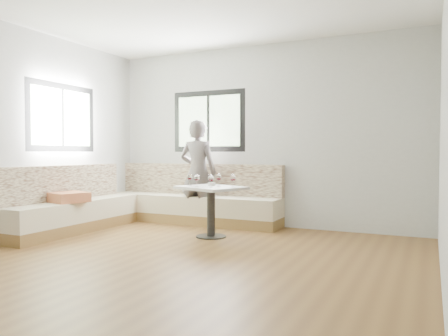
% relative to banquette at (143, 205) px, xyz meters
% --- Properties ---
extents(room, '(5.01, 5.01, 2.81)m').
position_rel_banquette_xyz_m(room, '(1.51, -1.54, 1.08)').
color(room, brown).
rests_on(room, ground).
extents(banquette, '(2.90, 2.80, 0.95)m').
position_rel_banquette_xyz_m(banquette, '(0.00, 0.00, 0.00)').
color(banquette, brown).
rests_on(banquette, ground).
extents(table, '(1.01, 0.91, 0.68)m').
position_rel_banquette_xyz_m(table, '(1.34, -0.30, 0.18)').
color(table, black).
rests_on(table, ground).
extents(person, '(0.63, 0.44, 1.64)m').
position_rel_banquette_xyz_m(person, '(0.70, 0.50, 0.49)').
color(person, '#534B4B').
rests_on(person, ground).
extents(olive_ramekin, '(0.11, 0.11, 0.04)m').
position_rel_banquette_xyz_m(olive_ramekin, '(1.29, -0.19, 0.37)').
color(olive_ramekin, white).
rests_on(olive_ramekin, table).
extents(wine_glass_a, '(0.08, 0.08, 0.17)m').
position_rel_banquette_xyz_m(wine_glass_a, '(1.03, -0.34, 0.47)').
color(wine_glass_a, white).
rests_on(wine_glass_a, table).
extents(wine_glass_b, '(0.08, 0.08, 0.17)m').
position_rel_banquette_xyz_m(wine_glass_b, '(1.22, -0.48, 0.47)').
color(wine_glass_b, white).
rests_on(wine_glass_b, table).
extents(wine_glass_c, '(0.08, 0.08, 0.17)m').
position_rel_banquette_xyz_m(wine_glass_c, '(1.44, -0.51, 0.47)').
color(wine_glass_c, white).
rests_on(wine_glass_c, table).
extents(wine_glass_d, '(0.08, 0.08, 0.17)m').
position_rel_banquette_xyz_m(wine_glass_d, '(1.41, -0.23, 0.47)').
color(wine_glass_d, white).
rests_on(wine_glass_d, table).
extents(wine_glass_e, '(0.08, 0.08, 0.17)m').
position_rel_banquette_xyz_m(wine_glass_e, '(1.66, -0.30, 0.47)').
color(wine_glass_e, white).
rests_on(wine_glass_e, table).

